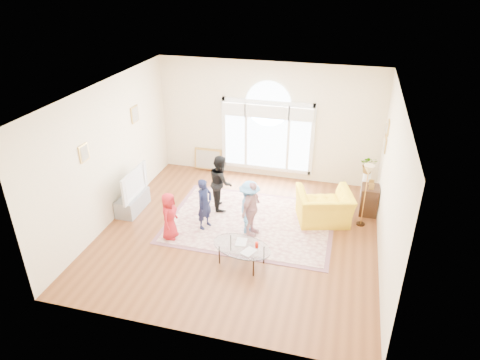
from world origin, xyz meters
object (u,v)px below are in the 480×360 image
(television, at_px, (130,183))
(coffee_table, at_px, (242,247))
(area_rug, at_px, (251,222))
(tv_console, at_px, (133,202))
(armchair, at_px, (324,207))

(television, bearing_deg, coffee_table, -23.36)
(area_rug, distance_m, tv_console, 2.91)
(area_rug, relative_size, tv_console, 3.60)
(television, height_order, coffee_table, television)
(area_rug, height_order, armchair, armchair)
(coffee_table, bearing_deg, television, 171.64)
(area_rug, bearing_deg, tv_console, -176.14)
(tv_console, distance_m, television, 0.55)
(coffee_table, distance_m, armchair, 2.45)
(armchair, bearing_deg, tv_console, -8.36)
(area_rug, height_order, tv_console, tv_console)
(tv_console, height_order, television, television)
(area_rug, xyz_separation_m, tv_console, (-2.90, -0.20, 0.20))
(area_rug, xyz_separation_m, television, (-2.89, -0.20, 0.75))
(area_rug, distance_m, armchair, 1.73)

